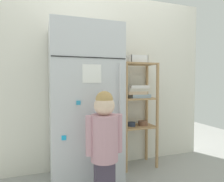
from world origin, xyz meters
TOP-DOWN VIEW (x-y plane):
  - ground_plane at (0.00, 0.00)m, footprint 6.00×6.00m
  - kitchen_wall_back at (0.00, 0.34)m, footprint 2.81×0.03m
  - refrigerator at (-0.30, 0.02)m, footprint 0.71×0.61m
  - child_standing at (-0.24, -0.50)m, footprint 0.31×0.23m
  - pantry_shelf_unit at (0.39, 0.16)m, footprint 0.44×0.30m
  - fruit_bin at (0.37, 0.16)m, footprint 0.22×0.17m

SIDE VIEW (x-z plane):
  - ground_plane at x=0.00m, z-range 0.00..0.00m
  - child_standing at x=-0.24m, z-range 0.10..1.08m
  - pantry_shelf_unit at x=0.39m, z-range 0.15..1.43m
  - refrigerator at x=-0.30m, z-range 0.00..1.63m
  - kitchen_wall_back at x=0.00m, z-range 0.00..2.13m
  - fruit_bin at x=0.37m, z-range 1.26..1.35m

